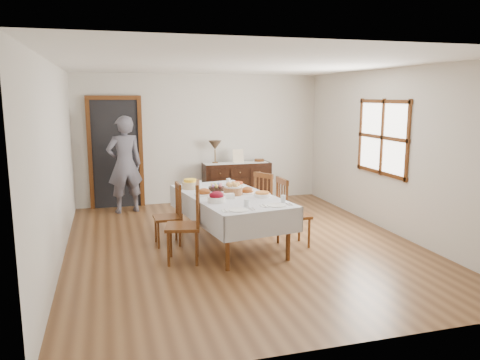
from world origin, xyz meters
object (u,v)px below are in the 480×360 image
object	(u,v)px
chair_left_near	(187,222)
sideboard	(237,182)
chair_right_near	(290,212)
chair_right_far	(269,202)
table_lamp	(215,146)
chair_left_far	(170,214)
dining_table	(229,201)
person	(125,161)

from	to	relation	value
chair_left_near	sideboard	xyz separation A→B (m)	(1.57, 3.22, -0.13)
chair_right_near	sideboard	xyz separation A→B (m)	(0.02, 2.99, -0.10)
chair_right_far	table_lamp	bearing A→B (deg)	-20.09
chair_left_near	chair_left_far	distance (m)	0.81
chair_left_far	table_lamp	bearing A→B (deg)	151.68
dining_table	chair_right_far	world-z (taller)	chair_right_far
dining_table	chair_right_near	bearing A→B (deg)	-27.97
sideboard	person	world-z (taller)	person
chair_right_near	chair_left_far	bearing A→B (deg)	70.16
chair_left_far	chair_right_far	distance (m)	1.62
chair_right_far	sideboard	bearing A→B (deg)	-31.47
chair_left_near	chair_left_far	xyz separation A→B (m)	(-0.12, 0.80, -0.08)
dining_table	table_lamp	world-z (taller)	table_lamp
person	table_lamp	distance (m)	1.82
dining_table	chair_right_far	bearing A→B (deg)	23.00
person	chair_left_near	bearing A→B (deg)	89.43
chair_left_far	dining_table	bearing A→B (deg)	70.00
chair_left_near	sideboard	world-z (taller)	chair_left_near
table_lamp	person	bearing A→B (deg)	-171.82
dining_table	chair_left_near	bearing A→B (deg)	-153.15
sideboard	table_lamp	distance (m)	0.89
sideboard	chair_right_near	bearing A→B (deg)	-90.43
chair_right_near	sideboard	size ratio (longest dim) A/B	0.74
chair_right_near	chair_right_far	world-z (taller)	chair_right_near
dining_table	chair_right_near	world-z (taller)	chair_right_near
dining_table	chair_left_near	distance (m)	0.89
chair_right_far	chair_left_far	bearing A→B (deg)	68.26
dining_table	chair_right_far	distance (m)	0.93
chair_left_near	chair_right_near	world-z (taller)	chair_left_near
chair_left_near	chair_left_far	size ratio (longest dim) A/B	1.17
dining_table	sideboard	bearing A→B (deg)	63.06
chair_left_near	sideboard	bearing A→B (deg)	166.24
chair_right_far	person	world-z (taller)	person
chair_right_near	table_lamp	bearing A→B (deg)	6.84
sideboard	table_lamp	size ratio (longest dim) A/B	2.98
chair_right_near	sideboard	world-z (taller)	chair_right_near
sideboard	chair_left_far	bearing A→B (deg)	-124.85
chair_left_far	person	xyz separation A→B (m)	(-0.55, 2.19, 0.51)
person	table_lamp	bearing A→B (deg)	175.11
chair_left_near	person	world-z (taller)	person
chair_left_far	table_lamp	size ratio (longest dim) A/B	1.98
dining_table	table_lamp	distance (m)	2.80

